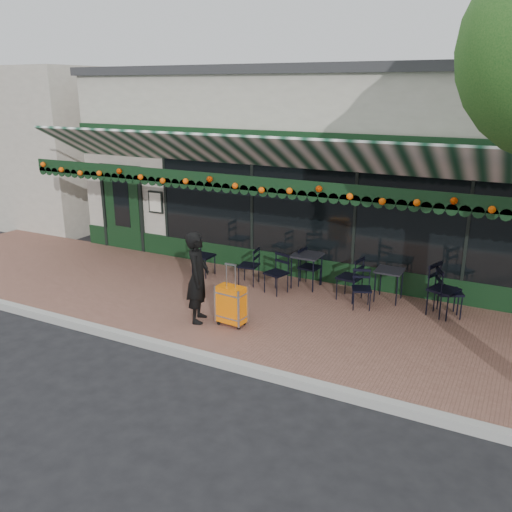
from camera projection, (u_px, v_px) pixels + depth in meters
The scene contains 17 objects.
ground at pixel (194, 356), 8.91m from camera, with size 80.00×80.00×0.00m, color black.
sidewalk at pixel (251, 310), 10.58m from camera, with size 18.00×4.00×0.15m, color brown.
curb at pixel (191, 354), 8.82m from camera, with size 18.00×0.16×0.15m, color #9E9E99.
restaurant_building at pixel (350, 162), 14.87m from camera, with size 12.00×9.60×4.50m.
neighbor_building_left at pixel (24, 137), 20.68m from camera, with size 12.00×8.00×4.80m, color #BAB2A3.
woman at pixel (198, 277), 9.67m from camera, with size 0.61×0.40×1.67m, color black.
suitcase at pixel (231, 305), 9.61m from camera, with size 0.52×0.32×1.14m.
cafe_table_a at pixel (389, 273), 10.69m from camera, with size 0.52×0.52×0.64m.
cafe_table_b at pixel (307, 258), 11.39m from camera, with size 0.59×0.59×0.72m.
chair_a_left at pixel (350, 278), 10.78m from camera, with size 0.45×0.45×0.90m, color black, non-canonical shape.
chair_a_right at pixel (444, 290), 10.00m from camera, with size 0.49×0.49×0.99m, color black, non-canonical shape.
chair_a_front at pixel (362, 289), 10.37m from camera, with size 0.38×0.38×0.75m, color black, non-canonical shape.
chair_a_extra at pixel (449, 292), 9.98m from camera, with size 0.46×0.46×0.93m, color black, non-canonical shape.
chair_b_left at pixel (249, 266), 11.63m from camera, with size 0.41×0.41×0.82m, color black, non-canonical shape.
chair_b_right at pixel (310, 268), 11.50m from camera, with size 0.41×0.41×0.83m, color black, non-canonical shape.
chair_b_front at pixel (276, 274), 11.13m from camera, with size 0.42×0.42×0.83m, color black, non-canonical shape.
chair_solo at pixel (203, 256), 12.17m from camera, with size 0.45×0.45×0.90m, color black, non-canonical shape.
Camera 1 is at (4.60, -6.64, 4.24)m, focal length 38.00 mm.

